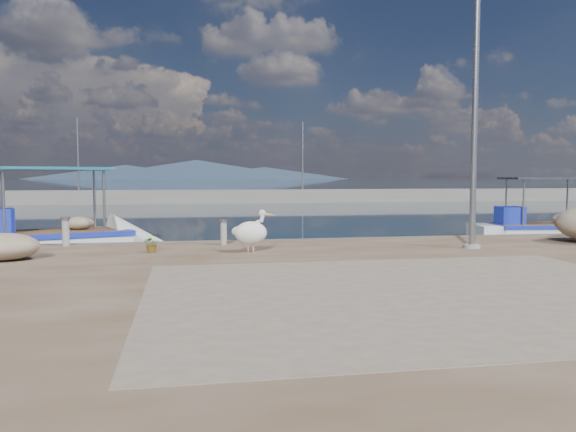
# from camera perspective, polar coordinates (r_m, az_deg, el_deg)

# --- Properties ---
(ground) EXTENTS (1400.00, 1400.00, 0.00)m
(ground) POSITION_cam_1_polar(r_m,az_deg,el_deg) (12.12, 3.25, -7.38)
(ground) COLOR #162635
(ground) RESTS_ON ground
(quay) EXTENTS (44.00, 22.00, 0.50)m
(quay) POSITION_cam_1_polar(r_m,az_deg,el_deg) (6.57, 16.10, -15.17)
(quay) COLOR brown
(quay) RESTS_ON ground
(quay_patch) EXTENTS (9.00, 7.00, 0.01)m
(quay_patch) POSITION_cam_1_polar(r_m,az_deg,el_deg) (9.54, 13.48, -7.51)
(quay_patch) COLOR gray
(quay_patch) RESTS_ON quay
(breakwater) EXTENTS (120.00, 2.20, 7.50)m
(breakwater) POSITION_cam_1_polar(r_m,az_deg,el_deg) (51.66, -7.24, 1.99)
(breakwater) COLOR gray
(breakwater) RESTS_ON ground
(mountains) EXTENTS (370.00, 280.00, 22.00)m
(mountains) POSITION_cam_1_polar(r_m,az_deg,el_deg) (661.63, -9.75, 4.56)
(mountains) COLOR #28384C
(mountains) RESTS_ON ground
(boat_left) EXTENTS (6.90, 4.18, 3.16)m
(boat_left) POSITION_cam_1_polar(r_m,az_deg,el_deg) (19.64, -22.89, -2.58)
(boat_left) COLOR white
(boat_left) RESTS_ON ground
(boat_right) EXTENTS (5.94, 2.53, 2.77)m
(boat_right) POSITION_cam_1_polar(r_m,az_deg,el_deg) (24.05, 24.54, -1.55)
(boat_right) COLOR white
(boat_right) RESTS_ON ground
(pelican) EXTENTS (1.13, 0.73, 1.07)m
(pelican) POSITION_cam_1_polar(r_m,az_deg,el_deg) (14.09, -3.74, -1.65)
(pelican) COLOR tan
(pelican) RESTS_ON quay
(lamp_post) EXTENTS (0.44, 0.96, 7.00)m
(lamp_post) POSITION_cam_1_polar(r_m,az_deg,el_deg) (15.71, 18.39, 8.94)
(lamp_post) COLOR gray
(lamp_post) RESTS_ON quay
(bollard_near) EXTENTS (0.23, 0.23, 0.70)m
(bollard_near) POSITION_cam_1_polar(r_m,az_deg,el_deg) (15.71, -6.55, -1.54)
(bollard_near) COLOR gray
(bollard_near) RESTS_ON quay
(bollard_far) EXTENTS (0.26, 0.26, 0.79)m
(bollard_far) POSITION_cam_1_polar(r_m,az_deg,el_deg) (16.51, -21.65, -1.36)
(bollard_far) COLOR gray
(bollard_far) RESTS_ON quay
(potted_plant) EXTENTS (0.52, 0.48, 0.47)m
(potted_plant) POSITION_cam_1_polar(r_m,az_deg,el_deg) (14.42, -13.66, -2.71)
(potted_plant) COLOR #33722D
(potted_plant) RESTS_ON quay
(net_pile_b) EXTENTS (1.59, 1.24, 0.62)m
(net_pile_b) POSITION_cam_1_polar(r_m,az_deg,el_deg) (14.27, -26.99, -2.80)
(net_pile_b) COLOR #BFA88E
(net_pile_b) RESTS_ON quay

